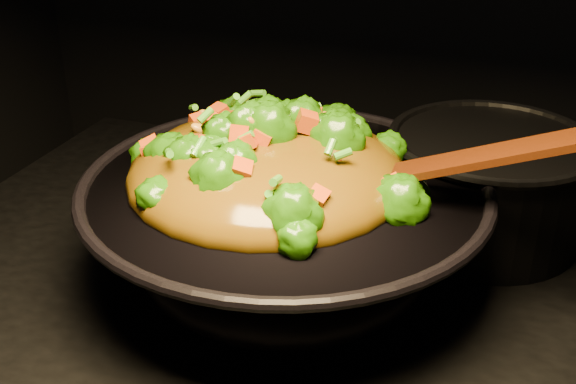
% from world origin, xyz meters
% --- Properties ---
extents(wok, '(0.58, 0.58, 0.13)m').
position_xyz_m(wok, '(-0.10, 0.07, 0.96)').
color(wok, black).
rests_on(wok, stovetop).
extents(stir_fry, '(0.42, 0.42, 0.11)m').
position_xyz_m(stir_fry, '(-0.12, 0.08, 1.08)').
color(stir_fry, '#205806').
rests_on(stir_fry, wok).
extents(spatula, '(0.29, 0.06, 0.12)m').
position_xyz_m(spatula, '(0.09, 0.08, 1.08)').
color(spatula, black).
rests_on(spatula, wok).
extents(back_pot, '(0.30, 0.30, 0.14)m').
position_xyz_m(back_pot, '(0.11, 0.26, 0.97)').
color(back_pot, black).
rests_on(back_pot, stovetop).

